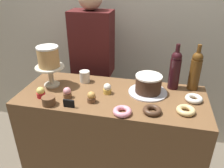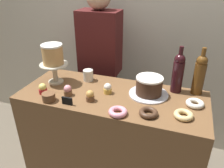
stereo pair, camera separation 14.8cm
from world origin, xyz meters
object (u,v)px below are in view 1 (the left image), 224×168
(cookie_stack, at_px, (49,101))
(barista_figure, at_px, (93,73))
(donut_sugar, at_px, (194,99))
(donut_chocolate, at_px, (152,110))
(white_layer_cake, at_px, (48,57))
(chocolate_round_cake, at_px, (148,84))
(cupcake_vanilla, at_px, (107,89))
(cupcake_caramel, at_px, (91,97))
(cupcake_strawberry, at_px, (67,93))
(cake_stand_pedestal, at_px, (50,73))
(price_sign_chalkboard, at_px, (69,104))
(donut_pink, at_px, (122,111))
(cupcake_lemon, at_px, (41,93))
(donut_glazed, at_px, (186,110))
(wine_bottle_dark_red, at_px, (175,69))
(coffee_cup_ceramic, at_px, (85,76))
(wine_bottle_amber, at_px, (195,70))

(cookie_stack, relative_size, barista_figure, 0.05)
(donut_sugar, bearing_deg, cookie_stack, -164.56)
(donut_chocolate, xyz_separation_m, donut_sugar, (0.26, 0.20, 0.00))
(white_layer_cake, xyz_separation_m, cookie_stack, (0.10, -0.25, -0.20))
(chocolate_round_cake, height_order, cupcake_vanilla, chocolate_round_cake)
(donut_sugar, height_order, cookie_stack, cookie_stack)
(cupcake_caramel, bearing_deg, cupcake_strawberry, 173.79)
(cake_stand_pedestal, bearing_deg, price_sign_chalkboard, -46.57)
(cupcake_caramel, bearing_deg, donut_pink, -21.94)
(cupcake_vanilla, relative_size, price_sign_chalkboard, 1.06)
(cupcake_vanilla, relative_size, cookie_stack, 0.88)
(cupcake_lemon, xyz_separation_m, donut_glazed, (0.93, 0.02, -0.02))
(chocolate_round_cake, xyz_separation_m, cupcake_strawberry, (-0.52, -0.18, -0.04))
(white_layer_cake, distance_m, price_sign_chalkboard, 0.40)
(donut_pink, height_order, donut_chocolate, same)
(donut_glazed, bearing_deg, wine_bottle_dark_red, 102.80)
(cupcake_vanilla, relative_size, coffee_cup_ceramic, 0.87)
(wine_bottle_dark_red, bearing_deg, cupcake_vanilla, -157.49)
(wine_bottle_amber, relative_size, cookie_stack, 3.87)
(wine_bottle_amber, height_order, cupcake_strawberry, wine_bottle_amber)
(donut_pink, relative_size, cookie_stack, 1.33)
(cupcake_caramel, bearing_deg, cupcake_vanilla, 61.21)
(donut_glazed, xyz_separation_m, barista_figure, (-0.77, 0.64, -0.11))
(cupcake_vanilla, bearing_deg, coffee_cup_ceramic, 146.30)
(wine_bottle_dark_red, distance_m, cupcake_lemon, 0.93)
(wine_bottle_amber, relative_size, donut_pink, 2.91)
(cupcake_strawberry, relative_size, cupcake_vanilla, 1.00)
(chocolate_round_cake, bearing_deg, cookie_stack, -154.01)
(donut_pink, bearing_deg, price_sign_chalkboard, -179.45)
(barista_figure, bearing_deg, donut_chocolate, -49.86)
(donut_glazed, height_order, price_sign_chalkboard, price_sign_chalkboard)
(white_layer_cake, xyz_separation_m, barista_figure, (0.17, 0.49, -0.32))
(cake_stand_pedestal, xyz_separation_m, donut_sugar, (1.00, -0.00, -0.08))
(cupcake_strawberry, distance_m, donut_chocolate, 0.56)
(donut_chocolate, relative_size, donut_sugar, 1.00)
(white_layer_cake, relative_size, chocolate_round_cake, 0.84)
(cupcake_lemon, xyz_separation_m, cupcake_vanilla, (0.42, 0.15, 0.00))
(chocolate_round_cake, bearing_deg, donut_chocolate, -79.40)
(cupcake_vanilla, bearing_deg, chocolate_round_cake, 14.47)
(white_layer_cake, distance_m, donut_sugar, 1.02)
(cake_stand_pedestal, relative_size, coffee_cup_ceramic, 2.43)
(cake_stand_pedestal, xyz_separation_m, coffee_cup_ceramic, (0.22, 0.11, -0.06))
(chocolate_round_cake, distance_m, donut_glazed, 0.31)
(chocolate_round_cake, xyz_separation_m, donut_glazed, (0.24, -0.20, -0.05))
(donut_pink, bearing_deg, cupcake_strawberry, 164.77)
(donut_sugar, bearing_deg, cupcake_lemon, -169.97)
(cupcake_vanilla, bearing_deg, white_layer_cake, 176.08)
(cupcake_lemon, height_order, donut_sugar, cupcake_lemon)
(cake_stand_pedestal, distance_m, donut_chocolate, 0.77)
(cookie_stack, xyz_separation_m, barista_figure, (0.06, 0.74, -0.12))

